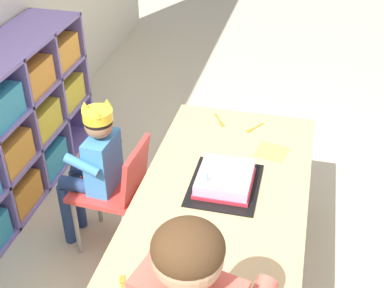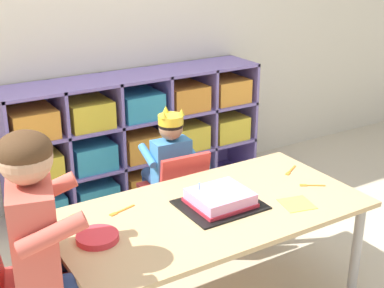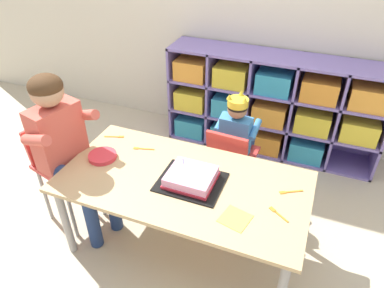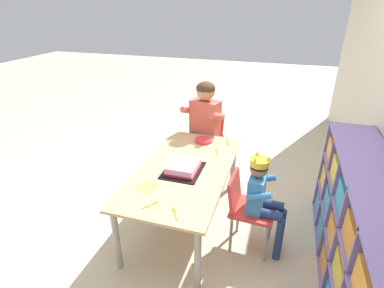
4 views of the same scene
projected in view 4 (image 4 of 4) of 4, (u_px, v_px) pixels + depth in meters
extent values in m
plane|color=beige|center=(186.00, 220.00, 2.76)|extent=(16.00, 16.00, 0.00)
cube|color=#7F6BB2|center=(341.00, 168.00, 2.75)|extent=(0.02, 0.36, 0.87)
cube|color=#7F6BB2|center=(347.00, 189.00, 2.45)|extent=(0.02, 0.36, 0.87)
cube|color=#7F6BB2|center=(354.00, 216.00, 2.15)|extent=(0.02, 0.36, 0.87)
cube|color=#7F6BB2|center=(363.00, 251.00, 1.84)|extent=(0.02, 0.36, 0.87)
cube|color=#7F6BB2|center=(344.00, 277.00, 2.18)|extent=(1.78, 0.36, 0.02)
cube|color=#7F6BB2|center=(353.00, 248.00, 2.06)|extent=(1.78, 0.36, 0.02)
cube|color=#7F6BB2|center=(364.00, 215.00, 1.93)|extent=(1.78, 0.36, 0.02)
cube|color=#7F6BB2|center=(375.00, 178.00, 1.81)|extent=(1.78, 0.36, 0.02)
cube|color=teal|center=(334.00, 208.00, 2.75)|extent=(0.27, 0.28, 0.17)
cube|color=teal|center=(339.00, 234.00, 2.45)|extent=(0.27, 0.28, 0.17)
cube|color=orange|center=(345.00, 267.00, 2.14)|extent=(0.27, 0.28, 0.17)
cube|color=yellow|center=(340.00, 182.00, 2.63)|extent=(0.27, 0.28, 0.17)
cube|color=teal|center=(346.00, 206.00, 2.32)|extent=(0.27, 0.28, 0.17)
cube|color=orange|center=(354.00, 237.00, 2.02)|extent=(0.27, 0.28, 0.17)
cube|color=yellow|center=(364.00, 279.00, 1.72)|extent=(0.27, 0.28, 0.17)
cube|color=orange|center=(348.00, 153.00, 2.50)|extent=(0.27, 0.28, 0.17)
cube|color=yellow|center=(355.00, 174.00, 2.20)|extent=(0.27, 0.28, 0.17)
cube|color=teal|center=(364.00, 202.00, 1.90)|extent=(0.27, 0.28, 0.17)
cube|color=orange|center=(377.00, 241.00, 1.59)|extent=(0.27, 0.28, 0.17)
cube|color=tan|center=(185.00, 169.00, 2.53)|extent=(1.42, 0.73, 0.02)
cylinder|color=#9E9993|center=(178.00, 158.00, 3.29)|extent=(0.05, 0.05, 0.53)
cylinder|color=#9E9993|center=(117.00, 240.00, 2.17)|extent=(0.05, 0.05, 0.53)
cylinder|color=#9E9993|center=(233.00, 166.00, 3.13)|extent=(0.05, 0.05, 0.53)
cylinder|color=#9E9993|center=(198.00, 259.00, 2.00)|extent=(0.05, 0.05, 0.53)
cube|color=red|center=(253.00, 210.00, 2.33)|extent=(0.33, 0.35, 0.03)
cube|color=red|center=(235.00, 190.00, 2.31)|extent=(0.29, 0.08, 0.26)
cylinder|color=gray|center=(266.00, 243.00, 2.26)|extent=(0.02, 0.02, 0.35)
cylinder|color=gray|center=(270.00, 223.00, 2.47)|extent=(0.02, 0.02, 0.35)
cylinder|color=gray|center=(231.00, 235.00, 2.34)|extent=(0.02, 0.02, 0.35)
cylinder|color=gray|center=(238.00, 215.00, 2.56)|extent=(0.02, 0.02, 0.35)
cube|color=#3D7FBC|center=(256.00, 193.00, 2.26)|extent=(0.22, 0.12, 0.29)
sphere|color=#997051|center=(259.00, 168.00, 2.16)|extent=(0.13, 0.13, 0.13)
ellipsoid|color=black|center=(259.00, 166.00, 2.15)|extent=(0.14, 0.14, 0.10)
cylinder|color=yellow|center=(260.00, 162.00, 2.14)|extent=(0.14, 0.14, 0.05)
cone|color=yellow|center=(269.00, 158.00, 2.10)|extent=(0.04, 0.04, 0.04)
cone|color=yellow|center=(255.00, 160.00, 2.09)|extent=(0.04, 0.04, 0.04)
cone|color=yellow|center=(258.00, 153.00, 2.18)|extent=(0.04, 0.04, 0.04)
cylinder|color=navy|center=(268.00, 214.00, 2.22)|extent=(0.08, 0.21, 0.07)
cylinder|color=navy|center=(270.00, 204.00, 2.33)|extent=(0.08, 0.21, 0.07)
cylinder|color=navy|center=(279.00, 240.00, 2.28)|extent=(0.06, 0.06, 0.37)
cylinder|color=navy|center=(280.00, 229.00, 2.39)|extent=(0.06, 0.06, 0.37)
cylinder|color=#3D7FBC|center=(260.00, 197.00, 2.11)|extent=(0.06, 0.18, 0.10)
cylinder|color=#3D7FBC|center=(265.00, 179.00, 2.32)|extent=(0.06, 0.18, 0.10)
cube|color=red|center=(205.00, 139.00, 3.26)|extent=(0.40, 0.38, 0.03)
cube|color=red|center=(212.00, 123.00, 3.33)|extent=(0.12, 0.29, 0.24)
cylinder|color=gray|center=(189.00, 160.00, 3.32)|extent=(0.02, 0.02, 0.45)
cylinder|color=gray|center=(208.00, 166.00, 3.20)|extent=(0.02, 0.02, 0.45)
cylinder|color=gray|center=(201.00, 151.00, 3.53)|extent=(0.02, 0.02, 0.45)
cylinder|color=gray|center=(220.00, 156.00, 3.42)|extent=(0.02, 0.02, 0.45)
cube|color=#D15647|center=(205.00, 120.00, 3.17)|extent=(0.23, 0.33, 0.42)
sphere|color=tan|center=(206.00, 91.00, 3.04)|extent=(0.19, 0.19, 0.19)
ellipsoid|color=#472D19|center=(206.00, 88.00, 3.02)|extent=(0.19, 0.19, 0.14)
cylinder|color=navy|center=(190.00, 139.00, 3.18)|extent=(0.32, 0.17, 0.10)
cylinder|color=navy|center=(205.00, 142.00, 3.09)|extent=(0.32, 0.17, 0.10)
cylinder|color=navy|center=(183.00, 167.00, 3.18)|extent=(0.08, 0.08, 0.47)
cylinder|color=navy|center=(198.00, 171.00, 3.09)|extent=(0.08, 0.08, 0.47)
cylinder|color=#D15647|center=(188.00, 110.00, 3.16)|extent=(0.26, 0.12, 0.14)
cylinder|color=#D15647|center=(217.00, 116.00, 3.00)|extent=(0.26, 0.12, 0.14)
cube|color=black|center=(183.00, 170.00, 2.48)|extent=(0.36, 0.30, 0.01)
cube|color=#EF9EC6|center=(183.00, 166.00, 2.46)|extent=(0.26, 0.23, 0.06)
cube|color=red|center=(183.00, 169.00, 2.47)|extent=(0.27, 0.24, 0.02)
cylinder|color=#4CB2E5|center=(193.00, 158.00, 2.49)|extent=(0.01, 0.01, 0.04)
cylinder|color=#DB333D|center=(204.00, 140.00, 2.98)|extent=(0.17, 0.17, 0.03)
cube|color=#F4DB4C|center=(148.00, 187.00, 2.26)|extent=(0.17, 0.17, 0.00)
cube|color=orange|center=(227.00, 141.00, 3.00)|extent=(0.09, 0.04, 0.00)
cube|color=orange|center=(228.00, 144.00, 2.93)|extent=(0.04, 0.03, 0.00)
cube|color=orange|center=(176.00, 215.00, 1.96)|extent=(0.09, 0.06, 0.00)
cube|color=orange|center=(174.00, 209.00, 2.02)|extent=(0.04, 0.03, 0.00)
cube|color=orange|center=(217.00, 153.00, 2.76)|extent=(0.10, 0.04, 0.00)
cube|color=orange|center=(217.00, 150.00, 2.82)|extent=(0.04, 0.03, 0.00)
cube|color=orange|center=(147.00, 206.00, 2.05)|extent=(0.08, 0.06, 0.00)
cube|color=orange|center=(155.00, 203.00, 2.08)|extent=(0.04, 0.04, 0.00)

